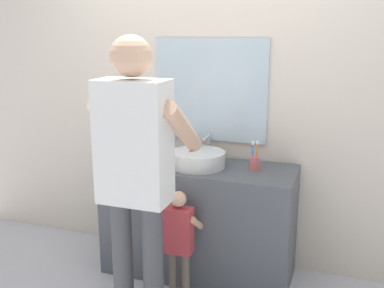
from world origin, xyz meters
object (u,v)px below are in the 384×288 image
(soap_bottle, at_px, (152,151))
(child_toddler, at_px, (179,237))
(toothbrush_cup, at_px, (255,162))
(adult_parent, at_px, (136,160))

(soap_bottle, height_order, child_toddler, soap_bottle)
(toothbrush_cup, relative_size, child_toddler, 0.26)
(toothbrush_cup, height_order, child_toddler, toothbrush_cup)
(soap_bottle, relative_size, adult_parent, 0.09)
(child_toddler, bearing_deg, adult_parent, -116.76)
(toothbrush_cup, bearing_deg, child_toddler, -132.03)
(toothbrush_cup, xyz_separation_m, soap_bottle, (-0.78, 0.00, 0.01))
(child_toddler, bearing_deg, soap_bottle, 130.87)
(soap_bottle, distance_m, child_toddler, 0.73)
(child_toddler, xyz_separation_m, adult_parent, (-0.15, -0.30, 0.59))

